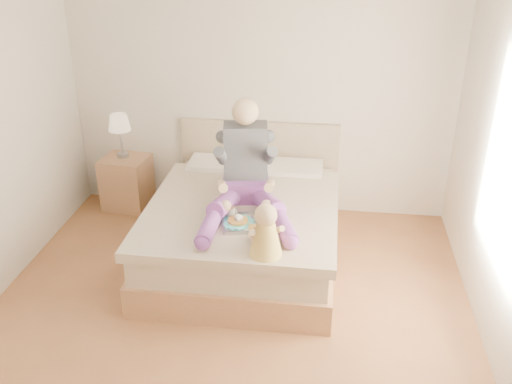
# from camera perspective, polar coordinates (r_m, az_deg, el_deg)

# --- Properties ---
(room) EXTENTS (4.02, 4.22, 2.71)m
(room) POSITION_cam_1_polar(r_m,az_deg,el_deg) (3.93, -2.38, 4.30)
(room) COLOR brown
(room) RESTS_ON ground
(bed) EXTENTS (1.70, 2.18, 1.00)m
(bed) POSITION_cam_1_polar(r_m,az_deg,el_deg) (5.42, -1.03, -3.21)
(bed) COLOR #9A6B48
(bed) RESTS_ON ground
(nightstand) EXTENTS (0.53, 0.48, 0.58)m
(nightstand) POSITION_cam_1_polar(r_m,az_deg,el_deg) (6.46, -12.77, 0.95)
(nightstand) COLOR #9A6B48
(nightstand) RESTS_ON ground
(lamp) EXTENTS (0.23, 0.23, 0.48)m
(lamp) POSITION_cam_1_polar(r_m,az_deg,el_deg) (6.26, -13.51, 6.53)
(lamp) COLOR #A8A9AF
(lamp) RESTS_ON nightstand
(adult) EXTENTS (0.81, 1.22, 0.97)m
(adult) POSITION_cam_1_polar(r_m,az_deg,el_deg) (5.01, -1.03, 1.61)
(adult) COLOR #7C3C97
(adult) RESTS_ON bed
(tray) EXTENTS (0.51, 0.44, 0.13)m
(tray) POSITION_cam_1_polar(r_m,az_deg,el_deg) (4.81, -0.73, -2.88)
(tray) COLOR #A8A9AF
(tray) RESTS_ON bed
(baby) EXTENTS (0.32, 0.38, 0.43)m
(baby) POSITION_cam_1_polar(r_m,az_deg,el_deg) (4.33, 0.95, -4.20)
(baby) COLOR gold
(baby) RESTS_ON bed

